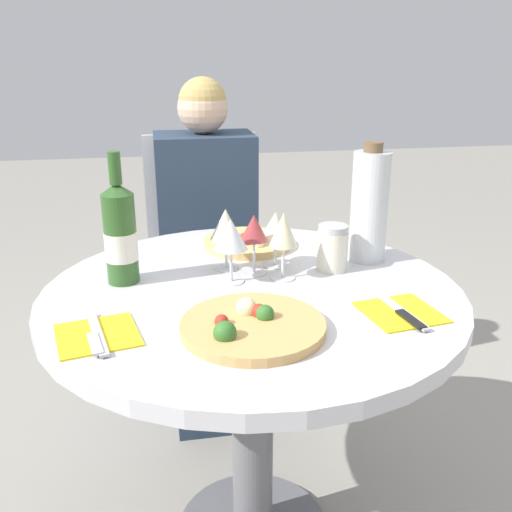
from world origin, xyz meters
TOP-DOWN VIEW (x-y plane):
  - dining_table at (0.00, 0.00)m, footprint 0.96×0.96m
  - chair_behind_diner at (-0.03, 0.85)m, footprint 0.42×0.42m
  - seated_diner at (-0.03, 0.69)m, footprint 0.34×0.47m
  - pizza_large at (-0.04, -0.21)m, footprint 0.28×0.28m
  - pizza_small_far at (0.04, 0.30)m, footprint 0.24×0.24m
  - wine_bottle at (-0.29, 0.10)m, footprint 0.08×0.08m
  - tall_carafe at (0.33, 0.14)m, footprint 0.09×0.09m
  - sugar_shaker at (0.21, 0.08)m, footprint 0.08×0.08m
  - wine_glass_back_right at (0.08, 0.13)m, footprint 0.08×0.08m
  - wine_glass_center at (0.02, 0.09)m, footprint 0.07×0.07m
  - wine_glass_front_left at (-0.04, 0.05)m, footprint 0.08×0.08m
  - wine_glass_front_right at (0.08, 0.05)m, footprint 0.07×0.07m
  - wine_glass_back_left at (-0.04, 0.13)m, footprint 0.08×0.08m
  - place_setting_left at (-0.33, -0.18)m, footprint 0.18×0.19m
  - place_setting_right at (0.28, -0.19)m, footprint 0.17×0.19m

SIDE VIEW (x-z plane):
  - chair_behind_diner at x=-0.03m, z-range -0.02..0.92m
  - seated_diner at x=-0.03m, z-range -0.07..1.09m
  - dining_table at x=0.00m, z-range 0.23..0.95m
  - place_setting_left at x=-0.33m, z-range 0.72..0.73m
  - place_setting_right at x=0.28m, z-range 0.72..0.73m
  - pizza_large at x=-0.04m, z-range 0.71..0.76m
  - pizza_small_far at x=0.04m, z-range 0.71..0.76m
  - sugar_shaker at x=0.21m, z-range 0.72..0.84m
  - wine_glass_back_right at x=0.08m, z-range 0.76..0.90m
  - wine_glass_center at x=0.02m, z-range 0.76..0.91m
  - wine_glass_back_left at x=-0.04m, z-range 0.76..0.91m
  - wine_glass_front_left at x=-0.04m, z-range 0.76..0.92m
  - wine_bottle at x=-0.29m, z-range 0.69..0.99m
  - wine_glass_front_right at x=0.08m, z-range 0.76..0.92m
  - tall_carafe at x=0.33m, z-range 0.72..1.02m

